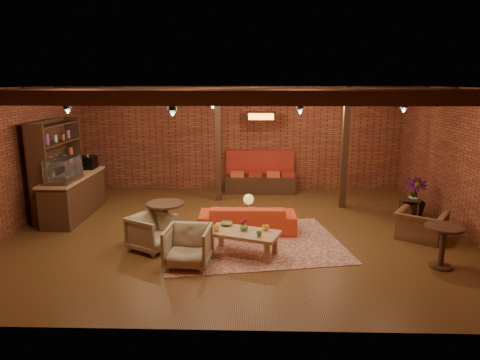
{
  "coord_description": "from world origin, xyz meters",
  "views": [
    {
      "loc": [
        0.34,
        -9.23,
        3.32
      ],
      "look_at": [
        0.08,
        0.2,
        1.15
      ],
      "focal_mm": 32.0,
      "sensor_mm": 36.0,
      "label": 1
    }
  ],
  "objects_px": {
    "round_table_left": "(166,215)",
    "plant_tall": "(418,159)",
    "armchair_a": "(152,231)",
    "round_table_right": "(443,240)",
    "armchair_right": "(421,221)",
    "side_table_book": "(409,200)",
    "coffee_table": "(243,234)",
    "side_table_lamp": "(248,202)",
    "armchair_b": "(188,244)",
    "sofa": "(248,218)"
  },
  "relations": [
    {
      "from": "side_table_lamp",
      "to": "round_table_left",
      "type": "xyz_separation_m",
      "value": [
        -1.75,
        -0.98,
        -0.03
      ]
    },
    {
      "from": "side_table_lamp",
      "to": "armchair_b",
      "type": "xyz_separation_m",
      "value": [
        -1.09,
        -2.25,
        -0.18
      ]
    },
    {
      "from": "round_table_right",
      "to": "side_table_lamp",
      "type": "bearing_deg",
      "value": 147.91
    },
    {
      "from": "side_table_lamp",
      "to": "armchair_a",
      "type": "xyz_separation_m",
      "value": [
        -1.93,
        -1.5,
        -0.19
      ]
    },
    {
      "from": "armchair_a",
      "to": "armchair_right",
      "type": "xyz_separation_m",
      "value": [
        5.63,
        0.71,
        0.02
      ]
    },
    {
      "from": "round_table_left",
      "to": "armchair_b",
      "type": "height_order",
      "value": "round_table_left"
    },
    {
      "from": "round_table_left",
      "to": "side_table_book",
      "type": "height_order",
      "value": "round_table_left"
    },
    {
      "from": "coffee_table",
      "to": "round_table_right",
      "type": "bearing_deg",
      "value": -7.93
    },
    {
      "from": "armchair_a",
      "to": "sofa",
      "type": "bearing_deg",
      "value": -29.84
    },
    {
      "from": "coffee_table",
      "to": "armchair_b",
      "type": "height_order",
      "value": "armchair_b"
    },
    {
      "from": "sofa",
      "to": "side_table_lamp",
      "type": "relative_size",
      "value": 2.79
    },
    {
      "from": "round_table_left",
      "to": "side_table_book",
      "type": "bearing_deg",
      "value": 16.48
    },
    {
      "from": "coffee_table",
      "to": "round_table_left",
      "type": "relative_size",
      "value": 1.86
    },
    {
      "from": "armchair_a",
      "to": "armchair_b",
      "type": "distance_m",
      "value": 1.12
    },
    {
      "from": "sofa",
      "to": "side_table_book",
      "type": "distance_m",
      "value": 4.15
    },
    {
      "from": "round_table_left",
      "to": "side_table_book",
      "type": "distance_m",
      "value": 5.98
    },
    {
      "from": "round_table_left",
      "to": "plant_tall",
      "type": "height_order",
      "value": "plant_tall"
    },
    {
      "from": "side_table_lamp",
      "to": "round_table_right",
      "type": "xyz_separation_m",
      "value": [
        3.54,
        -2.22,
        -0.06
      ]
    },
    {
      "from": "sofa",
      "to": "armchair_a",
      "type": "xyz_separation_m",
      "value": [
        -1.91,
        -1.11,
        0.08
      ]
    },
    {
      "from": "side_table_book",
      "to": "sofa",
      "type": "bearing_deg",
      "value": -164.59
    },
    {
      "from": "side_table_book",
      "to": "armchair_right",
      "type": "bearing_deg",
      "value": -100.32
    },
    {
      "from": "sofa",
      "to": "side_table_book",
      "type": "xyz_separation_m",
      "value": [
        4.0,
        1.1,
        0.16
      ]
    },
    {
      "from": "armchair_b",
      "to": "side_table_book",
      "type": "xyz_separation_m",
      "value": [
        5.07,
        2.96,
        0.06
      ]
    },
    {
      "from": "armchair_right",
      "to": "plant_tall",
      "type": "relative_size",
      "value": 0.33
    },
    {
      "from": "plant_tall",
      "to": "round_table_right",
      "type": "bearing_deg",
      "value": -101.14
    },
    {
      "from": "plant_tall",
      "to": "armchair_right",
      "type": "bearing_deg",
      "value": -104.95
    },
    {
      "from": "side_table_lamp",
      "to": "armchair_b",
      "type": "bearing_deg",
      "value": -115.93
    },
    {
      "from": "sofa",
      "to": "coffee_table",
      "type": "distance_m",
      "value": 1.33
    },
    {
      "from": "coffee_table",
      "to": "plant_tall",
      "type": "bearing_deg",
      "value": 30.63
    },
    {
      "from": "armchair_right",
      "to": "round_table_right",
      "type": "distance_m",
      "value": 1.44
    },
    {
      "from": "coffee_table",
      "to": "sofa",
      "type": "bearing_deg",
      "value": 86.37
    },
    {
      "from": "armchair_a",
      "to": "round_table_right",
      "type": "xyz_separation_m",
      "value": [
        5.46,
        -0.71,
        0.13
      ]
    },
    {
      "from": "side_table_book",
      "to": "coffee_table",
      "type": "bearing_deg",
      "value": -149.29
    },
    {
      "from": "coffee_table",
      "to": "side_table_book",
      "type": "height_order",
      "value": "coffee_table"
    },
    {
      "from": "coffee_table",
      "to": "side_table_lamp",
      "type": "height_order",
      "value": "side_table_lamp"
    },
    {
      "from": "sofa",
      "to": "armchair_a",
      "type": "distance_m",
      "value": 2.21
    },
    {
      "from": "armchair_right",
      "to": "round_table_right",
      "type": "xyz_separation_m",
      "value": [
        -0.17,
        -1.43,
        0.11
      ]
    },
    {
      "from": "armchair_b",
      "to": "plant_tall",
      "type": "bearing_deg",
      "value": 35.15
    },
    {
      "from": "side_table_lamp",
      "to": "side_table_book",
      "type": "height_order",
      "value": "side_table_lamp"
    },
    {
      "from": "armchair_right",
      "to": "round_table_left",
      "type": "bearing_deg",
      "value": 36.79
    },
    {
      "from": "round_table_right",
      "to": "plant_tall",
      "type": "height_order",
      "value": "plant_tall"
    },
    {
      "from": "round_table_left",
      "to": "armchair_b",
      "type": "bearing_deg",
      "value": -62.56
    },
    {
      "from": "armchair_right",
      "to": "round_table_right",
      "type": "relative_size",
      "value": 1.22
    },
    {
      "from": "armchair_a",
      "to": "plant_tall",
      "type": "bearing_deg",
      "value": -39.36
    },
    {
      "from": "round_table_left",
      "to": "plant_tall",
      "type": "xyz_separation_m",
      "value": [
        5.88,
        1.78,
        0.92
      ]
    },
    {
      "from": "round_table_left",
      "to": "armchair_b",
      "type": "xyz_separation_m",
      "value": [
        0.66,
        -1.27,
        -0.15
      ]
    },
    {
      "from": "sofa",
      "to": "round_table_left",
      "type": "xyz_separation_m",
      "value": [
        -1.73,
        -0.59,
        0.25
      ]
    },
    {
      "from": "round_table_left",
      "to": "plant_tall",
      "type": "relative_size",
      "value": 0.28
    },
    {
      "from": "coffee_table",
      "to": "armchair_right",
      "type": "height_order",
      "value": "armchair_right"
    },
    {
      "from": "sofa",
      "to": "round_table_left",
      "type": "relative_size",
      "value": 2.61
    }
  ]
}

